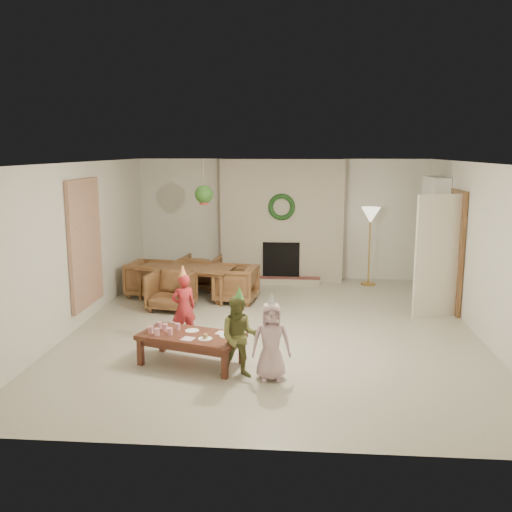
# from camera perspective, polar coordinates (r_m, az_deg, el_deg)

# --- Properties ---
(floor) EXTENTS (7.00, 7.00, 0.00)m
(floor) POSITION_cam_1_polar(r_m,az_deg,el_deg) (8.61, 1.79, -7.41)
(floor) COLOR #B7B29E
(floor) RESTS_ON ground
(ceiling) EXTENTS (7.00, 7.00, 0.00)m
(ceiling) POSITION_cam_1_polar(r_m,az_deg,el_deg) (8.18, 1.90, 9.46)
(ceiling) COLOR white
(ceiling) RESTS_ON wall_back
(wall_back) EXTENTS (7.00, 0.00, 7.00)m
(wall_back) POSITION_cam_1_polar(r_m,az_deg,el_deg) (11.76, 2.68, 3.76)
(wall_back) COLOR silver
(wall_back) RESTS_ON floor
(wall_front) EXTENTS (7.00, 0.00, 7.00)m
(wall_front) POSITION_cam_1_polar(r_m,az_deg,el_deg) (4.90, -0.17, -6.29)
(wall_front) COLOR silver
(wall_front) RESTS_ON floor
(wall_left) EXTENTS (0.00, 7.00, 7.00)m
(wall_left) POSITION_cam_1_polar(r_m,az_deg,el_deg) (8.96, -17.70, 1.04)
(wall_left) COLOR silver
(wall_left) RESTS_ON floor
(wall_right) EXTENTS (0.00, 7.00, 7.00)m
(wall_right) POSITION_cam_1_polar(r_m,az_deg,el_deg) (8.70, 22.00, 0.47)
(wall_right) COLOR silver
(wall_right) RESTS_ON floor
(fireplace_mass) EXTENTS (2.50, 0.40, 2.50)m
(fireplace_mass) POSITION_cam_1_polar(r_m,az_deg,el_deg) (11.57, 2.64, 3.64)
(fireplace_mass) COLOR #5A1718
(fireplace_mass) RESTS_ON floor
(fireplace_hearth) EXTENTS (1.60, 0.30, 0.12)m
(fireplace_hearth) POSITION_cam_1_polar(r_m,az_deg,el_deg) (11.43, 2.53, -2.51)
(fireplace_hearth) COLOR maroon
(fireplace_hearth) RESTS_ON floor
(fireplace_firebox) EXTENTS (0.75, 0.12, 0.75)m
(fireplace_firebox) POSITION_cam_1_polar(r_m,az_deg,el_deg) (11.52, 2.58, -0.42)
(fireplace_firebox) COLOR black
(fireplace_firebox) RESTS_ON floor
(fireplace_wreath) EXTENTS (0.54, 0.10, 0.54)m
(fireplace_wreath) POSITION_cam_1_polar(r_m,az_deg,el_deg) (11.30, 2.62, 5.00)
(fireplace_wreath) COLOR #163C18
(fireplace_wreath) RESTS_ON fireplace_mass
(floor_lamp_base) EXTENTS (0.29, 0.29, 0.03)m
(floor_lamp_base) POSITION_cam_1_polar(r_m,az_deg,el_deg) (11.57, 11.33, -2.78)
(floor_lamp_base) COLOR gold
(floor_lamp_base) RESTS_ON floor
(floor_lamp_post) EXTENTS (0.03, 0.03, 1.41)m
(floor_lamp_post) POSITION_cam_1_polar(r_m,az_deg,el_deg) (11.42, 11.47, 0.71)
(floor_lamp_post) COLOR gold
(floor_lamp_post) RESTS_ON floor
(floor_lamp_shade) EXTENTS (0.38, 0.38, 0.31)m
(floor_lamp_shade) POSITION_cam_1_polar(r_m,az_deg,el_deg) (11.33, 11.59, 4.09)
(floor_lamp_shade) COLOR beige
(floor_lamp_shade) RESTS_ON floor_lamp_post
(bookshelf_carcass) EXTENTS (0.30, 1.00, 2.20)m
(bookshelf_carcass) POSITION_cam_1_polar(r_m,az_deg,el_deg) (10.87, 17.59, 1.88)
(bookshelf_carcass) COLOR white
(bookshelf_carcass) RESTS_ON floor
(bookshelf_shelf_a) EXTENTS (0.30, 0.92, 0.03)m
(bookshelf_shelf_a) POSITION_cam_1_polar(r_m,az_deg,el_deg) (10.98, 17.30, -1.47)
(bookshelf_shelf_a) COLOR white
(bookshelf_shelf_a) RESTS_ON bookshelf_carcass
(bookshelf_shelf_b) EXTENTS (0.30, 0.92, 0.03)m
(bookshelf_shelf_b) POSITION_cam_1_polar(r_m,az_deg,el_deg) (10.90, 17.41, 0.59)
(bookshelf_shelf_b) COLOR white
(bookshelf_shelf_b) RESTS_ON bookshelf_carcass
(bookshelf_shelf_c) EXTENTS (0.30, 0.92, 0.03)m
(bookshelf_shelf_c) POSITION_cam_1_polar(r_m,az_deg,el_deg) (10.84, 17.53, 2.67)
(bookshelf_shelf_c) COLOR white
(bookshelf_shelf_c) RESTS_ON bookshelf_carcass
(bookshelf_shelf_d) EXTENTS (0.30, 0.92, 0.03)m
(bookshelf_shelf_d) POSITION_cam_1_polar(r_m,az_deg,el_deg) (10.80, 17.65, 4.77)
(bookshelf_shelf_d) COLOR white
(bookshelf_shelf_d) RESTS_ON bookshelf_carcass
(books_row_lower) EXTENTS (0.20, 0.40, 0.24)m
(books_row_lower) POSITION_cam_1_polar(r_m,az_deg,el_deg) (10.80, 17.40, -0.91)
(books_row_lower) COLOR #B23C20
(books_row_lower) RESTS_ON bookshelf_shelf_a
(books_row_mid) EXTENTS (0.20, 0.44, 0.24)m
(books_row_mid) POSITION_cam_1_polar(r_m,az_deg,el_deg) (10.92, 17.30, 1.36)
(books_row_mid) COLOR #296198
(books_row_mid) RESTS_ON bookshelf_shelf_b
(books_row_upper) EXTENTS (0.20, 0.36, 0.22)m
(books_row_upper) POSITION_cam_1_polar(r_m,az_deg,el_deg) (10.73, 17.58, 3.28)
(books_row_upper) COLOR #AA9224
(books_row_upper) RESTS_ON bookshelf_shelf_c
(door_frame) EXTENTS (0.05, 0.86, 2.04)m
(door_frame) POSITION_cam_1_polar(r_m,az_deg,el_deg) (9.86, 19.64, 0.41)
(door_frame) COLOR brown
(door_frame) RESTS_ON floor
(door_leaf) EXTENTS (0.77, 0.32, 2.00)m
(door_leaf) POSITION_cam_1_polar(r_m,az_deg,el_deg) (9.40, 17.99, -0.09)
(door_leaf) COLOR beige
(door_leaf) RESTS_ON floor
(curtain_panel) EXTENTS (0.06, 1.20, 2.00)m
(curtain_panel) POSITION_cam_1_polar(r_m,az_deg,el_deg) (9.13, -16.99, 1.25)
(curtain_panel) COLOR tan
(curtain_panel) RESTS_ON wall_left
(dining_table) EXTENTS (1.82, 1.20, 0.60)m
(dining_table) POSITION_cam_1_polar(r_m,az_deg,el_deg) (10.31, -7.05, -2.70)
(dining_table) COLOR brown
(dining_table) RESTS_ON floor
(dining_chair_near) EXTENTS (0.81, 0.82, 0.66)m
(dining_chair_near) POSITION_cam_1_polar(r_m,az_deg,el_deg) (9.63, -8.61, -3.52)
(dining_chair_near) COLOR brown
(dining_chair_near) RESTS_ON floor
(dining_chair_far) EXTENTS (0.81, 0.82, 0.66)m
(dining_chair_far) POSITION_cam_1_polar(r_m,az_deg,el_deg) (10.98, -5.68, -1.67)
(dining_chair_far) COLOR brown
(dining_chair_far) RESTS_ON floor
(dining_chair_left) EXTENTS (0.82, 0.81, 0.66)m
(dining_chair_left) POSITION_cam_1_polar(r_m,az_deg,el_deg) (10.58, -10.83, -2.29)
(dining_chair_left) COLOR brown
(dining_chair_left) RESTS_ON floor
(dining_chair_right) EXTENTS (0.82, 0.81, 0.66)m
(dining_chair_right) POSITION_cam_1_polar(r_m,az_deg,el_deg) (10.01, -2.06, -2.84)
(dining_chair_right) COLOR brown
(dining_chair_right) RESTS_ON floor
(hanging_plant_cord) EXTENTS (0.01, 0.01, 0.70)m
(hanging_plant_cord) POSITION_cam_1_polar(r_m,az_deg,el_deg) (9.83, -5.35, 7.61)
(hanging_plant_cord) COLOR tan
(hanging_plant_cord) RESTS_ON ceiling
(hanging_plant_pot) EXTENTS (0.16, 0.16, 0.12)m
(hanging_plant_pot) POSITION_cam_1_polar(r_m,az_deg,el_deg) (9.86, -5.31, 5.57)
(hanging_plant_pot) COLOR #963A30
(hanging_plant_pot) RESTS_ON hanging_plant_cord
(hanging_plant_foliage) EXTENTS (0.32, 0.32, 0.32)m
(hanging_plant_foliage) POSITION_cam_1_polar(r_m,az_deg,el_deg) (9.85, -5.33, 6.27)
(hanging_plant_foliage) COLOR #234F1A
(hanging_plant_foliage) RESTS_ON hanging_plant_pot
(coffee_table_top) EXTENTS (1.42, 1.00, 0.06)m
(coffee_table_top) POSITION_cam_1_polar(r_m,az_deg,el_deg) (7.19, -6.61, -8.13)
(coffee_table_top) COLOR #562A1C
(coffee_table_top) RESTS_ON floor
(coffee_table_apron) EXTENTS (1.30, 0.87, 0.08)m
(coffee_table_apron) POSITION_cam_1_polar(r_m,az_deg,el_deg) (7.21, -6.60, -8.66)
(coffee_table_apron) COLOR #562A1C
(coffee_table_apron) RESTS_ON floor
(coffee_leg_fl) EXTENTS (0.09, 0.09, 0.34)m
(coffee_leg_fl) POSITION_cam_1_polar(r_m,az_deg,el_deg) (7.33, -11.67, -9.56)
(coffee_leg_fl) COLOR #562A1C
(coffee_leg_fl) RESTS_ON floor
(coffee_leg_fr) EXTENTS (0.09, 0.09, 0.34)m
(coffee_leg_fr) POSITION_cam_1_polar(r_m,az_deg,el_deg) (6.79, -3.20, -11.03)
(coffee_leg_fr) COLOR #562A1C
(coffee_leg_fr) RESTS_ON floor
(coffee_leg_bl) EXTENTS (0.09, 0.09, 0.34)m
(coffee_leg_bl) POSITION_cam_1_polar(r_m,az_deg,el_deg) (7.74, -9.52, -8.36)
(coffee_leg_bl) COLOR #562A1C
(coffee_leg_bl) RESTS_ON floor
(coffee_leg_br) EXTENTS (0.09, 0.09, 0.34)m
(coffee_leg_br) POSITION_cam_1_polar(r_m,az_deg,el_deg) (7.23, -1.42, -9.60)
(coffee_leg_br) COLOR #562A1C
(coffee_leg_br) RESTS_ON floor
(cup_a) EXTENTS (0.09, 0.09, 0.09)m
(cup_a) POSITION_cam_1_polar(r_m,az_deg,el_deg) (7.28, -10.66, -7.38)
(cup_a) COLOR white
(cup_a) RESTS_ON coffee_table_top
(cup_b) EXTENTS (0.09, 0.09, 0.09)m
(cup_b) POSITION_cam_1_polar(r_m,az_deg,el_deg) (7.44, -9.84, -6.95)
(cup_b) COLOR white
(cup_b) RESTS_ON coffee_table_top
(cup_c) EXTENTS (0.09, 0.09, 0.09)m
(cup_c) POSITION_cam_1_polar(r_m,az_deg,el_deg) (7.18, -10.06, -7.62)
(cup_c) COLOR white
(cup_c) RESTS_ON coffee_table_top
(cup_d) EXTENTS (0.09, 0.09, 0.09)m
(cup_d) POSITION_cam_1_polar(r_m,az_deg,el_deg) (7.34, -9.24, -7.18)
(cup_d) COLOR white
(cup_d) RESTS_ON coffee_table_top
(cup_e) EXTENTS (0.09, 0.09, 0.09)m
(cup_e) POSITION_cam_1_polar(r_m,az_deg,el_deg) (7.18, -8.77, -7.59)
(cup_e) COLOR white
(cup_e) RESTS_ON coffee_table_top
(cup_f) EXTENTS (0.09, 0.09, 0.09)m
(cup_f) POSITION_cam_1_polar(r_m,az_deg,el_deg) (7.34, -7.98, -7.15)
(cup_f) COLOR white
(cup_f) RESTS_ON coffee_table_top
(plate_a) EXTENTS (0.22, 0.22, 0.01)m
(plate_a) POSITION_cam_1_polar(r_m,az_deg,el_deg) (7.30, -6.52, -7.55)
(plate_a) COLOR white
(plate_a) RESTS_ON coffee_table_top
(plate_b) EXTENTS (0.22, 0.22, 0.01)m
(plate_b) POSITION_cam_1_polar(r_m,az_deg,el_deg) (6.98, -5.19, -8.38)
(plate_b) COLOR white
(plate_b) RESTS_ON coffee_table_top
(plate_c) EXTENTS (0.22, 0.22, 0.01)m
(plate_c) POSITION_cam_1_polar(r_m,az_deg,el_deg) (7.07, -3.01, -8.11)
(plate_c) COLOR white
(plate_c) RESTS_ON coffee_table_top
(food_scoop) EXTENTS (0.09, 0.09, 0.07)m
(food_scoop) POSITION_cam_1_polar(r_m,az_deg,el_deg) (6.97, -5.20, -8.08)
(food_scoop) COLOR tan
(food_scoop) RESTS_ON plate_b
(napkin_left) EXTENTS (0.19, 0.19, 0.01)m
(napkin_left) POSITION_cam_1_polar(r_m,az_deg,el_deg) (7.00, -6.95, -8.37)
(napkin_left) COLOR #F3B3CF
(napkin_left) RESTS_ON coffee_table_top
(napkin_right) EXTENTS (0.19, 0.19, 0.01)m
(napkin_right) POSITION_cam_1_polar(r_m,az_deg,el_deg) (7.18, -3.47, -7.83)
(napkin_right) COLOR #F3B3CF
(napkin_right) RESTS_ON coffee_table_top
(child_red) EXTENTS (0.42, 0.38, 0.97)m
(child_red) POSITION_cam_1_polar(r_m,az_deg,el_deg) (8.01, -7.37, -5.25)
(child_red) COLOR #A22226
(child_red) RESTS_ON floor
(party_hat_red) EXTENTS (0.15, 0.15, 0.18)m
(party_hat_red) POSITION_cam_1_polar(r_m,az_deg,el_deg) (7.88, -7.46, -1.56)
(party_hat_red) COLOR gold
(party_hat_red) RESTS_ON child_red
(child_plaid) EXTENTS (0.52, 0.43, 1.00)m
(child_plaid) POSITION_cam_1_polar(r_m,az_deg,el_deg) (6.71, -1.69, -8.24)
(child_plaid) COLOR brown
(child_plaid) RESTS_ON floor
(party_hat_plaid) EXTENTS (0.14, 0.14, 0.16)m
(party_hat_plaid) POSITION_cam_1_polar(r_m,az_deg,el_deg) (6.56, -1.72, -3.80)
(party_hat_plaid) COLOR #50A547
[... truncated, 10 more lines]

